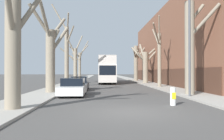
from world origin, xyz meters
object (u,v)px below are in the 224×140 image
at_px(street_tree_right_0, 190,45).
at_px(street_tree_right_1, 159,56).
at_px(street_tree_left_2, 66,52).
at_px(street_tree_right_3, 136,62).
at_px(street_tree_left_3, 75,62).
at_px(parked_car_0, 73,87).
at_px(street_tree_left_4, 80,63).
at_px(parked_car_1, 80,84).
at_px(double_decker_bus, 106,68).
at_px(street_tree_left_0, 15,42).
at_px(lamp_post, 188,30).
at_px(street_tree_right_2, 146,64).
at_px(traffic_bollard, 173,96).
at_px(street_tree_left_1, 51,54).

height_order(street_tree_right_0, street_tree_right_1, street_tree_right_1).
height_order(street_tree_left_2, street_tree_right_3, street_tree_left_2).
xyz_separation_m(street_tree_left_3, parked_car_0, (2.07, -18.74, -2.86)).
height_order(street_tree_left_4, parked_car_1, street_tree_left_4).
distance_m(street_tree_right_3, double_decker_bus, 8.93).
xyz_separation_m(street_tree_left_0, lamp_post, (10.34, 4.80, 1.62)).
distance_m(street_tree_left_3, parked_car_0, 19.07).
distance_m(street_tree_right_2, lamp_post, 18.99).
height_order(street_tree_left_2, traffic_bollard, street_tree_left_2).
bearing_deg(traffic_bollard, street_tree_left_1, 139.61).
relative_size(street_tree_left_4, street_tree_right_2, 1.28).
bearing_deg(double_decker_bus, street_tree_left_0, -101.07).
relative_size(street_tree_left_1, street_tree_right_3, 1.04).
height_order(street_tree_left_3, street_tree_right_2, street_tree_left_3).
xyz_separation_m(street_tree_right_1, street_tree_right_3, (0.06, 17.06, 0.07)).
relative_size(street_tree_left_3, street_tree_left_4, 0.98).
relative_size(street_tree_left_0, street_tree_right_3, 0.94).
distance_m(street_tree_left_2, street_tree_left_4, 16.49).
distance_m(street_tree_right_1, parked_car_1, 10.10).
relative_size(street_tree_right_0, double_decker_bus, 0.63).
distance_m(street_tree_left_2, lamp_post, 15.82).
relative_size(street_tree_left_3, lamp_post, 0.91).
xyz_separation_m(street_tree_right_1, double_decker_bus, (-5.99, 10.63, -1.29)).
height_order(street_tree_left_2, street_tree_left_4, street_tree_left_2).
xyz_separation_m(street_tree_left_2, street_tree_left_3, (-0.01, 8.80, -0.74)).
relative_size(street_tree_left_1, street_tree_right_1, 0.89).
distance_m(street_tree_right_1, traffic_bollard, 14.41).
bearing_deg(parked_car_0, street_tree_left_3, 96.30).
bearing_deg(street_tree_left_1, parked_car_0, -39.38).
relative_size(street_tree_right_1, lamp_post, 0.93).
bearing_deg(street_tree_right_3, parked_car_0, -109.81).
height_order(street_tree_right_2, traffic_bollard, street_tree_right_2).
bearing_deg(street_tree_left_1, traffic_bollard, -40.39).
relative_size(street_tree_right_3, parked_car_1, 1.58).
bearing_deg(street_tree_right_1, street_tree_left_2, 172.30).
height_order(street_tree_left_1, street_tree_left_4, street_tree_left_4).
distance_m(street_tree_left_3, parked_car_1, 13.83).
relative_size(street_tree_left_1, double_decker_bus, 0.62).
xyz_separation_m(street_tree_left_3, street_tree_right_1, (11.19, -10.32, 0.20)).
relative_size(street_tree_left_4, parked_car_0, 1.99).
height_order(double_decker_bus, lamp_post, lamp_post).
height_order(double_decker_bus, parked_car_0, double_decker_bus).
distance_m(street_tree_right_2, parked_car_1, 15.09).
bearing_deg(lamp_post, street_tree_left_2, 131.60).
height_order(street_tree_left_0, traffic_bollard, street_tree_left_0).
bearing_deg(parked_car_0, lamp_post, -12.61).
distance_m(street_tree_left_3, street_tree_right_3, 13.12).
height_order(street_tree_left_0, parked_car_0, street_tree_left_0).
distance_m(lamp_post, traffic_bollard, 6.01).
relative_size(street_tree_left_2, parked_car_0, 2.49).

